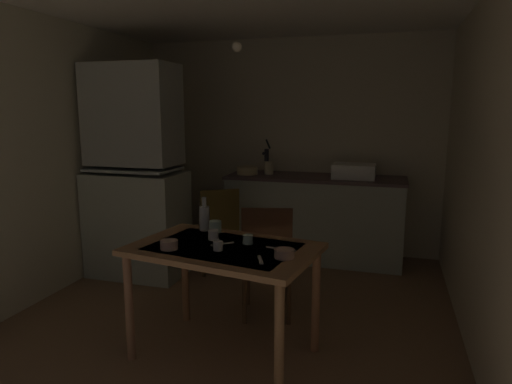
{
  "coord_description": "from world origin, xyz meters",
  "views": [
    {
      "loc": [
        1.14,
        -3.29,
        1.64
      ],
      "look_at": [
        0.13,
        0.1,
        0.99
      ],
      "focal_mm": 31.73,
      "sensor_mm": 36.0,
      "label": 1
    }
  ],
  "objects_px": {
    "dining_table": "(224,261)",
    "chair_by_counter": "(218,227)",
    "hand_pump": "(266,159)",
    "mixing_bowl_counter": "(247,170)",
    "hutch_cabinet": "(136,179)",
    "chair_far_side": "(267,259)",
    "mug_tall": "(218,246)",
    "serving_bowl_wide": "(284,253)",
    "glass_bottle": "(204,217)",
    "sink_basin": "(354,171)"
  },
  "relations": [
    {
      "from": "hand_pump",
      "to": "dining_table",
      "type": "bearing_deg",
      "value": -81.77
    },
    {
      "from": "sink_basin",
      "to": "chair_far_side",
      "type": "relative_size",
      "value": 0.48
    },
    {
      "from": "hutch_cabinet",
      "to": "dining_table",
      "type": "height_order",
      "value": "hutch_cabinet"
    },
    {
      "from": "glass_bottle",
      "to": "chair_far_side",
      "type": "bearing_deg",
      "value": 33.85
    },
    {
      "from": "hand_pump",
      "to": "glass_bottle",
      "type": "height_order",
      "value": "hand_pump"
    },
    {
      "from": "chair_far_side",
      "to": "chair_by_counter",
      "type": "bearing_deg",
      "value": 130.75
    },
    {
      "from": "sink_basin",
      "to": "chair_by_counter",
      "type": "relative_size",
      "value": 0.5
    },
    {
      "from": "dining_table",
      "to": "hutch_cabinet",
      "type": "bearing_deg",
      "value": 138.67
    },
    {
      "from": "hutch_cabinet",
      "to": "chair_far_side",
      "type": "xyz_separation_m",
      "value": [
        1.49,
        -0.59,
        -0.48
      ]
    },
    {
      "from": "dining_table",
      "to": "chair_by_counter",
      "type": "xyz_separation_m",
      "value": [
        -0.62,
        1.48,
        -0.2
      ]
    },
    {
      "from": "hutch_cabinet",
      "to": "glass_bottle",
      "type": "bearing_deg",
      "value": -38.36
    },
    {
      "from": "sink_basin",
      "to": "mug_tall",
      "type": "distance_m",
      "value": 2.37
    },
    {
      "from": "mixing_bowl_counter",
      "to": "chair_by_counter",
      "type": "height_order",
      "value": "mixing_bowl_counter"
    },
    {
      "from": "sink_basin",
      "to": "mixing_bowl_counter",
      "type": "bearing_deg",
      "value": -177.55
    },
    {
      "from": "hutch_cabinet",
      "to": "dining_table",
      "type": "relative_size",
      "value": 1.6
    },
    {
      "from": "dining_table",
      "to": "chair_by_counter",
      "type": "relative_size",
      "value": 1.48
    },
    {
      "from": "hutch_cabinet",
      "to": "mug_tall",
      "type": "relative_size",
      "value": 33.55
    },
    {
      "from": "hutch_cabinet",
      "to": "serving_bowl_wide",
      "type": "xyz_separation_m",
      "value": [
        1.79,
        -1.3,
        -0.17
      ]
    },
    {
      "from": "dining_table",
      "to": "serving_bowl_wide",
      "type": "distance_m",
      "value": 0.46
    },
    {
      "from": "glass_bottle",
      "to": "dining_table",
      "type": "bearing_deg",
      "value": -50.85
    },
    {
      "from": "hutch_cabinet",
      "to": "chair_by_counter",
      "type": "relative_size",
      "value": 2.36
    },
    {
      "from": "hand_pump",
      "to": "mixing_bowl_counter",
      "type": "xyz_separation_m",
      "value": [
        -0.2,
        -0.1,
        -0.13
      ]
    },
    {
      "from": "hand_pump",
      "to": "chair_by_counter",
      "type": "height_order",
      "value": "hand_pump"
    },
    {
      "from": "serving_bowl_wide",
      "to": "sink_basin",
      "type": "bearing_deg",
      "value": 84.59
    },
    {
      "from": "sink_basin",
      "to": "serving_bowl_wide",
      "type": "distance_m",
      "value": 2.31
    },
    {
      "from": "sink_basin",
      "to": "dining_table",
      "type": "relative_size",
      "value": 0.34
    },
    {
      "from": "hand_pump",
      "to": "serving_bowl_wide",
      "type": "relative_size",
      "value": 3.2
    },
    {
      "from": "hutch_cabinet",
      "to": "serving_bowl_wide",
      "type": "relative_size",
      "value": 16.89
    },
    {
      "from": "serving_bowl_wide",
      "to": "chair_far_side",
      "type": "bearing_deg",
      "value": 112.73
    },
    {
      "from": "hand_pump",
      "to": "dining_table",
      "type": "height_order",
      "value": "hand_pump"
    },
    {
      "from": "mixing_bowl_counter",
      "to": "mug_tall",
      "type": "bearing_deg",
      "value": -76.94
    },
    {
      "from": "hand_pump",
      "to": "chair_by_counter",
      "type": "xyz_separation_m",
      "value": [
        -0.29,
        -0.75,
        -0.62
      ]
    },
    {
      "from": "serving_bowl_wide",
      "to": "glass_bottle",
      "type": "relative_size",
      "value": 0.49
    },
    {
      "from": "hand_pump",
      "to": "chair_far_side",
      "type": "bearing_deg",
      "value": -74.38
    },
    {
      "from": "chair_far_side",
      "to": "glass_bottle",
      "type": "bearing_deg",
      "value": -146.15
    },
    {
      "from": "hutch_cabinet",
      "to": "glass_bottle",
      "type": "distance_m",
      "value": 1.39
    },
    {
      "from": "dining_table",
      "to": "glass_bottle",
      "type": "xyz_separation_m",
      "value": [
        -0.27,
        0.34,
        0.2
      ]
    },
    {
      "from": "hand_pump",
      "to": "chair_by_counter",
      "type": "distance_m",
      "value": 1.02
    },
    {
      "from": "mixing_bowl_counter",
      "to": "dining_table",
      "type": "bearing_deg",
      "value": -76.33
    },
    {
      "from": "mug_tall",
      "to": "glass_bottle",
      "type": "distance_m",
      "value": 0.5
    },
    {
      "from": "hand_pump",
      "to": "chair_by_counter",
      "type": "bearing_deg",
      "value": -111.38
    },
    {
      "from": "mug_tall",
      "to": "chair_by_counter",
      "type": "bearing_deg",
      "value": 111.43
    },
    {
      "from": "chair_by_counter",
      "to": "mixing_bowl_counter",
      "type": "bearing_deg",
      "value": 81.52
    },
    {
      "from": "mixing_bowl_counter",
      "to": "chair_by_counter",
      "type": "distance_m",
      "value": 0.83
    },
    {
      "from": "sink_basin",
      "to": "mixing_bowl_counter",
      "type": "height_order",
      "value": "sink_basin"
    },
    {
      "from": "hutch_cabinet",
      "to": "serving_bowl_wide",
      "type": "bearing_deg",
      "value": -36.04
    },
    {
      "from": "mug_tall",
      "to": "hand_pump",
      "type": "bearing_deg",
      "value": 97.82
    },
    {
      "from": "sink_basin",
      "to": "glass_bottle",
      "type": "xyz_separation_m",
      "value": [
        -0.92,
        -1.85,
        -0.14
      ]
    },
    {
      "from": "mixing_bowl_counter",
      "to": "dining_table",
      "type": "relative_size",
      "value": 0.18
    },
    {
      "from": "hand_pump",
      "to": "serving_bowl_wide",
      "type": "xyz_separation_m",
      "value": [
        0.75,
        -2.34,
        -0.3
      ]
    }
  ]
}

